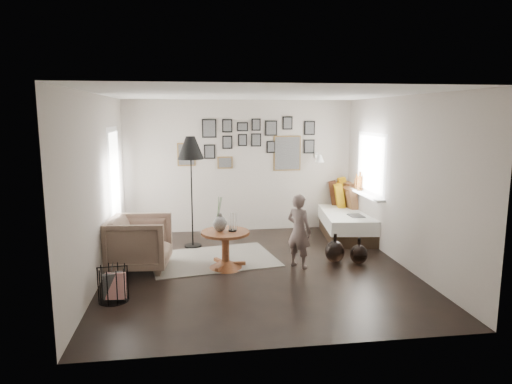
{
  "coord_description": "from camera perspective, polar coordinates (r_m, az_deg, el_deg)",
  "views": [
    {
      "loc": [
        -0.96,
        -6.57,
        2.32
      ],
      "look_at": [
        0.05,
        0.5,
        1.1
      ],
      "focal_mm": 32.0,
      "sensor_mm": 36.0,
      "label": 1
    }
  ],
  "objects": [
    {
      "name": "wall_left",
      "position": [
        6.77,
        -19.01,
        0.51
      ],
      "size": [
        0.0,
        4.8,
        4.8
      ],
      "primitive_type": "plane",
      "rotation": [
        1.57,
        0.0,
        1.57
      ],
      "color": "#AAA095",
      "rests_on": "ground"
    },
    {
      "name": "rug",
      "position": [
        7.49,
        -5.38,
        -8.34
      ],
      "size": [
        2.18,
        1.7,
        0.01
      ],
      "primitive_type": "cube",
      "rotation": [
        0.0,
        0.0,
        0.18
      ],
      "color": "beige",
      "rests_on": "ground"
    },
    {
      "name": "armchair_cushion",
      "position": [
        7.16,
        -14.05,
        -5.5
      ],
      "size": [
        0.41,
        0.42,
        0.17
      ],
      "primitive_type": "cube",
      "rotation": [
        -0.21,
        0.0,
        -0.13
      ],
      "color": "white",
      "rests_on": "armchair"
    },
    {
      "name": "floor_lamp",
      "position": [
        7.92,
        -8.16,
        4.96
      ],
      "size": [
        0.45,
        0.45,
        1.95
      ],
      "rotation": [
        0.0,
        0.0,
        0.05
      ],
      "color": "black",
      "rests_on": "ground"
    },
    {
      "name": "candles",
      "position": [
        6.89,
        -2.96,
        -3.83
      ],
      "size": [
        0.13,
        0.13,
        0.27
      ],
      "color": "black",
      "rests_on": "pedestal_table"
    },
    {
      "name": "gallery_wall",
      "position": [
        9.06,
        -0.19,
        6.03
      ],
      "size": [
        2.74,
        0.03,
        1.08
      ],
      "color": "brown",
      "rests_on": "wall_back"
    },
    {
      "name": "demijohn_large",
      "position": [
        7.37,
        9.82,
        -7.34
      ],
      "size": [
        0.31,
        0.31,
        0.47
      ],
      "color": "black",
      "rests_on": "ground"
    },
    {
      "name": "wall_right",
      "position": [
        7.38,
        17.74,
        1.29
      ],
      "size": [
        0.0,
        4.8,
        4.8
      ],
      "primitive_type": "plane",
      "rotation": [
        1.57,
        0.0,
        -1.57
      ],
      "color": "#AAA095",
      "rests_on": "ground"
    },
    {
      "name": "ground",
      "position": [
        7.03,
        0.17,
        -9.57
      ],
      "size": [
        4.8,
        4.8,
        0.0
      ],
      "primitive_type": "plane",
      "color": "black",
      "rests_on": "ground"
    },
    {
      "name": "pedestal_table",
      "position": [
        7.0,
        -3.83,
        -7.38
      ],
      "size": [
        0.73,
        0.73,
        0.58
      ],
      "rotation": [
        0.0,
        0.0,
        -0.28
      ],
      "color": "brown",
      "rests_on": "ground"
    },
    {
      "name": "armchair",
      "position": [
        7.13,
        -14.31,
        -6.19
      ],
      "size": [
        0.97,
        0.95,
        0.81
      ],
      "primitive_type": "imported",
      "rotation": [
        0.0,
        0.0,
        1.48
      ],
      "color": "#745E4E",
      "rests_on": "ground"
    },
    {
      "name": "wall_back",
      "position": [
        9.08,
        -2.01,
        3.23
      ],
      "size": [
        4.5,
        0.0,
        4.5
      ],
      "primitive_type": "plane",
      "rotation": [
        1.57,
        0.0,
        0.0
      ],
      "color": "#AAA095",
      "rests_on": "ground"
    },
    {
      "name": "child",
      "position": [
        6.99,
        5.39,
        -4.86
      ],
      "size": [
        0.48,
        0.49,
        1.14
      ],
      "primitive_type": "imported",
      "rotation": [
        0.0,
        0.0,
        2.31
      ],
      "color": "#6B5955",
      "rests_on": "ground"
    },
    {
      "name": "demijohn_small",
      "position": [
        7.38,
        12.72,
        -7.58
      ],
      "size": [
        0.27,
        0.27,
        0.42
      ],
      "color": "black",
      "rests_on": "ground"
    },
    {
      "name": "vase",
      "position": [
        6.89,
        -4.55,
        -3.6
      ],
      "size": [
        0.21,
        0.21,
        0.52
      ],
      "color": "black",
      "rests_on": "pedestal_table"
    },
    {
      "name": "magazine_basket",
      "position": [
        6.09,
        -17.42,
        -10.93
      ],
      "size": [
        0.39,
        0.39,
        0.45
      ],
      "rotation": [
        0.0,
        0.0,
        0.1
      ],
      "color": "black",
      "rests_on": "ground"
    },
    {
      "name": "magazine_on_daybed",
      "position": [
        8.53,
        12.39,
        -2.91
      ],
      "size": [
        0.25,
        0.33,
        0.02
      ],
      "primitive_type": "cube",
      "rotation": [
        0.0,
        0.0,
        0.04
      ],
      "color": "black",
      "rests_on": "daybed"
    },
    {
      "name": "window_right",
      "position": [
        8.62,
        13.31,
        0.16
      ],
      "size": [
        0.15,
        1.32,
        1.3
      ],
      "color": "white",
      "rests_on": "wall_right"
    },
    {
      "name": "wall_front",
      "position": [
        4.4,
        4.7,
        -3.72
      ],
      "size": [
        4.5,
        0.0,
        4.5
      ],
      "primitive_type": "plane",
      "rotation": [
        -1.57,
        0.0,
        0.0
      ],
      "color": "#AAA095",
      "rests_on": "ground"
    },
    {
      "name": "door_left",
      "position": [
        7.98,
        -17.22,
        0.09
      ],
      "size": [
        0.0,
        2.14,
        2.14
      ],
      "color": "white",
      "rests_on": "wall_left"
    },
    {
      "name": "ceiling",
      "position": [
        6.65,
        0.18,
        12.11
      ],
      "size": [
        4.8,
        4.8,
        0.0
      ],
      "primitive_type": "plane",
      "rotation": [
        3.14,
        0.0,
        0.0
      ],
      "color": "white",
      "rests_on": "wall_back"
    },
    {
      "name": "wall_sconce",
      "position": [
        9.1,
        7.95,
        4.19
      ],
      "size": [
        0.18,
        0.36,
        0.16
      ],
      "color": "white",
      "rests_on": "wall_back"
    },
    {
      "name": "daybed",
      "position": [
        9.17,
        10.94,
        -3.02
      ],
      "size": [
        1.19,
        2.24,
        1.05
      ],
      "rotation": [
        0.0,
        0.0,
        -0.13
      ],
      "color": "black",
      "rests_on": "ground"
    }
  ]
}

